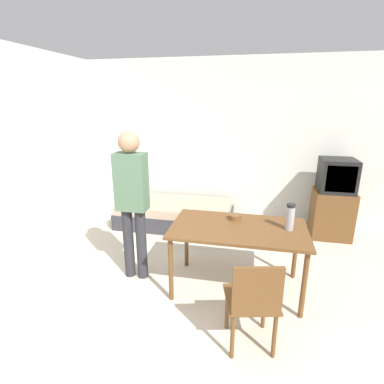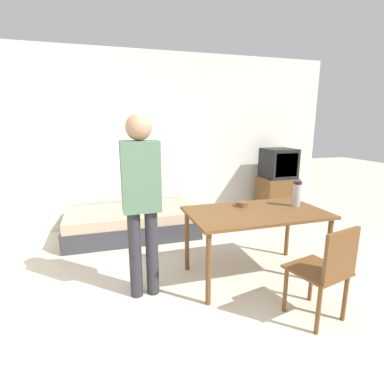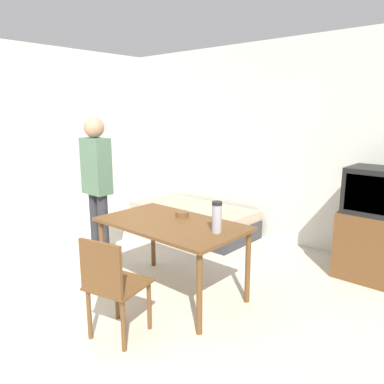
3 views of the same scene
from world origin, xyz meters
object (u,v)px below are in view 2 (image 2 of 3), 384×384
(person_standing, at_px, (141,194))
(thermos_flask, at_px, (297,193))
(daybed, at_px, (132,223))
(wooden_chair, at_px, (327,269))
(mate_bowl, at_px, (242,204))
(dining_table, at_px, (256,218))
(tv, at_px, (277,186))

(person_standing, xyz_separation_m, thermos_flask, (1.70, 0.05, -0.12))
(person_standing, bearing_deg, daybed, 88.41)
(wooden_chair, bearing_deg, person_standing, 148.19)
(daybed, bearing_deg, wooden_chair, -61.54)
(daybed, relative_size, thermos_flask, 6.74)
(mate_bowl, bearing_deg, thermos_flask, -16.45)
(person_standing, bearing_deg, dining_table, 0.44)
(dining_table, xyz_separation_m, wooden_chair, (0.19, -0.86, -0.18))
(tv, relative_size, wooden_chair, 1.43)
(dining_table, height_order, wooden_chair, wooden_chair)
(daybed, relative_size, dining_table, 1.32)
(dining_table, xyz_separation_m, thermos_flask, (0.51, 0.04, 0.23))
(daybed, xyz_separation_m, dining_table, (1.14, -1.59, 0.47))
(daybed, relative_size, mate_bowl, 14.12)
(daybed, xyz_separation_m, tv, (2.46, 0.08, 0.39))
(daybed, bearing_deg, dining_table, -54.31)
(daybed, relative_size, person_standing, 1.10)
(daybed, distance_m, dining_table, 2.01)
(daybed, distance_m, mate_bowl, 1.84)
(daybed, bearing_deg, thermos_flask, -43.01)
(wooden_chair, xyz_separation_m, person_standing, (-1.37, 0.85, 0.53))
(wooden_chair, distance_m, person_standing, 1.70)
(tv, bearing_deg, dining_table, -128.32)
(tv, relative_size, mate_bowl, 9.10)
(daybed, height_order, wooden_chair, wooden_chair)
(dining_table, height_order, thermos_flask, thermos_flask)
(daybed, relative_size, tv, 1.55)
(tv, relative_size, person_standing, 0.71)
(wooden_chair, height_order, person_standing, person_standing)
(dining_table, relative_size, wooden_chair, 1.67)
(wooden_chair, bearing_deg, mate_bowl, 102.78)
(wooden_chair, xyz_separation_m, mate_bowl, (-0.24, 1.07, 0.28))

